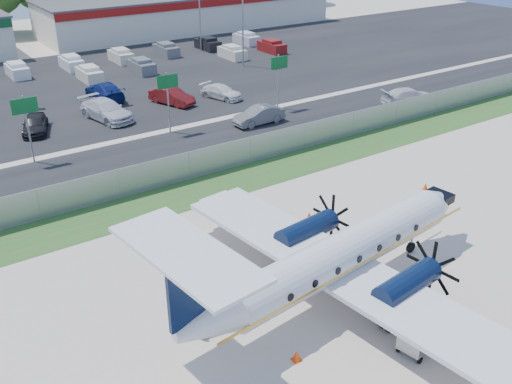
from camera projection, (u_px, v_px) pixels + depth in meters
ground at (323, 277)px, 28.60m from camera, size 170.00×170.00×0.00m
grass_verge at (205, 190)px, 37.47m from camera, size 170.00×4.00×0.02m
access_road at (158, 155)px, 42.64m from camera, size 170.00×8.00×0.02m
parking_lot at (69, 89)px, 58.17m from camera, size 170.00×32.00×0.02m
perimeter_fence at (189, 166)px, 38.50m from camera, size 120.00×0.06×1.99m
building_east at (190, 11)px, 86.37m from camera, size 44.40×12.40×5.24m
sign_left at (26, 115)px, 39.89m from camera, size 1.80×0.26×5.00m
sign_mid at (168, 90)px, 45.44m from camera, size 1.80×0.26×5.00m
sign_right at (279, 70)px, 50.98m from camera, size 1.80×0.26×5.00m
light_pole_ne at (243, 20)px, 64.45m from camera, size 0.90×0.35×9.09m
light_pole_se at (200, 9)px, 71.84m from camera, size 0.90×0.35×9.09m
aircraft at (339, 255)px, 26.20m from camera, size 19.25×18.94×5.91m
baggage_cart_near at (214, 317)px, 25.05m from camera, size 2.05×1.42×0.99m
baggage_cart_far at (418, 342)px, 23.68m from camera, size 1.93×1.38×0.92m
cone_nose at (426, 186)px, 37.42m from camera, size 0.34×0.34×0.48m
cone_port_wing at (297, 355)px, 23.22m from camera, size 0.38×0.38×0.54m
cone_starboard_wing at (309, 216)px, 33.82m from camera, size 0.34×0.34×0.49m
road_car_mid at (259, 124)px, 48.96m from camera, size 4.61×1.71×1.51m
road_car_east at (408, 104)px, 53.81m from camera, size 5.70×3.40×1.55m
parked_car_b at (36, 132)px, 47.14m from camera, size 3.26×4.96×1.34m
parked_car_c at (107, 119)px, 49.94m from camera, size 3.56×6.26×1.71m
parked_car_d at (172, 104)px, 53.86m from camera, size 3.17×4.93×1.54m
parked_car_e at (222, 98)px, 55.51m from camera, size 3.14×4.80×1.29m
parked_car_g at (106, 99)px, 55.18m from camera, size 2.40×5.76×1.66m
far_parking_rows at (54, 79)px, 61.88m from camera, size 56.00×10.00×1.60m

